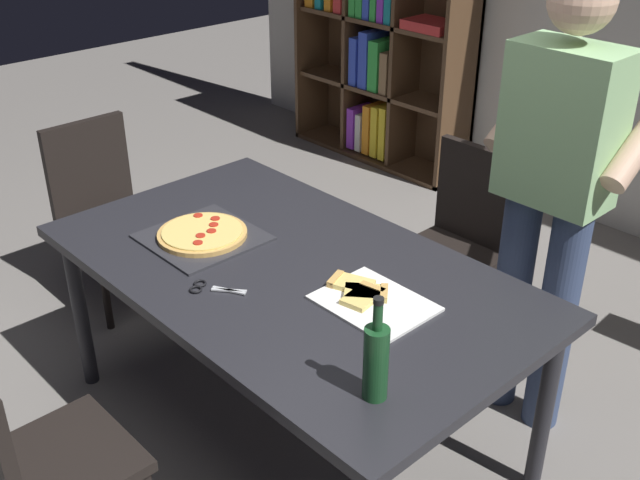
# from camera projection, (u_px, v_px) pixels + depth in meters

# --- Properties ---
(ground_plane) EXTENTS (12.00, 12.00, 0.00)m
(ground_plane) POSITION_uv_depth(u_px,v_px,m) (293.00, 428.00, 3.05)
(ground_plane) COLOR gray
(dining_table) EXTENTS (1.80, 1.04, 0.75)m
(dining_table) POSITION_uv_depth(u_px,v_px,m) (289.00, 282.00, 2.72)
(dining_table) COLOR #232328
(dining_table) RESTS_ON ground_plane
(chair_near_camera) EXTENTS (0.42, 0.42, 0.90)m
(chair_near_camera) POSITION_uv_depth(u_px,v_px,m) (28.00, 457.00, 2.20)
(chair_near_camera) COLOR black
(chair_near_camera) RESTS_ON ground_plane
(chair_far_side) EXTENTS (0.42, 0.42, 0.90)m
(chair_far_side) POSITION_uv_depth(u_px,v_px,m) (460.00, 235.00, 3.40)
(chair_far_side) COLOR black
(chair_far_side) RESTS_ON ground_plane
(chair_left_end) EXTENTS (0.42, 0.42, 0.90)m
(chair_left_end) POSITION_uv_depth(u_px,v_px,m) (103.00, 203.00, 3.70)
(chair_left_end) COLOR black
(chair_left_end) RESTS_ON ground_plane
(bookshelf) EXTENTS (1.40, 0.35, 1.95)m
(bookshelf) POSITION_uv_depth(u_px,v_px,m) (381.00, 16.00, 5.16)
(bookshelf) COLOR #513823
(bookshelf) RESTS_ON ground_plane
(person_serving_pizza) EXTENTS (0.55, 0.54, 1.75)m
(person_serving_pizza) POSITION_uv_depth(u_px,v_px,m) (555.00, 186.00, 2.69)
(person_serving_pizza) COLOR #38476B
(person_serving_pizza) RESTS_ON ground_plane
(pepperoni_pizza_on_tray) EXTENTS (0.40, 0.40, 0.04)m
(pepperoni_pizza_on_tray) POSITION_uv_depth(u_px,v_px,m) (202.00, 235.00, 2.86)
(pepperoni_pizza_on_tray) COLOR #2D2D33
(pepperoni_pizza_on_tray) RESTS_ON dining_table
(pizza_slices_on_towel) EXTENTS (0.38, 0.28, 0.03)m
(pizza_slices_on_towel) POSITION_uv_depth(u_px,v_px,m) (368.00, 297.00, 2.49)
(pizza_slices_on_towel) COLOR white
(pizza_slices_on_towel) RESTS_ON dining_table
(wine_bottle) EXTENTS (0.07, 0.07, 0.32)m
(wine_bottle) POSITION_uv_depth(u_px,v_px,m) (376.00, 361.00, 2.02)
(wine_bottle) COLOR #194723
(wine_bottle) RESTS_ON dining_table
(kitchen_scissors) EXTENTS (0.19, 0.15, 0.01)m
(kitchen_scissors) POSITION_uv_depth(u_px,v_px,m) (209.00, 288.00, 2.55)
(kitchen_scissors) COLOR silver
(kitchen_scissors) RESTS_ON dining_table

